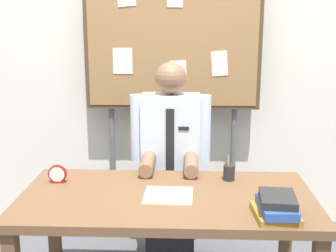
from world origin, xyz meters
TOP-DOWN VIEW (x-y plane):
  - back_wall at (0.00, 1.29)m, footprint 6.40×0.08m
  - desk at (0.00, 0.00)m, footprint 1.65×0.82m
  - person at (0.00, 0.64)m, footprint 0.55×0.56m
  - bulletin_board at (-0.00, 1.09)m, footprint 1.34×0.09m
  - book_stack at (0.56, -0.26)m, footprint 0.22×0.27m
  - open_notebook at (0.01, -0.02)m, footprint 0.28×0.25m
  - desk_clock at (-0.66, 0.17)m, footprint 0.11×0.04m
  - pen_holder at (0.37, 0.25)m, footprint 0.07×0.07m

SIDE VIEW (x-z plane):
  - desk at x=0.00m, z-range 0.28..1.02m
  - person at x=0.00m, z-range -0.05..1.37m
  - open_notebook at x=0.01m, z-range 0.74..0.75m
  - pen_holder at x=0.37m, z-range 0.71..0.87m
  - desk_clock at x=-0.66m, z-range 0.73..0.84m
  - book_stack at x=0.56m, z-range 0.73..0.85m
  - back_wall at x=0.00m, z-range 0.00..2.70m
  - bulletin_board at x=0.00m, z-range 0.48..2.64m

